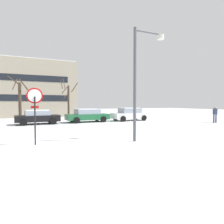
% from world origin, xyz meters
% --- Properties ---
extents(ground_plane, '(120.00, 120.00, 0.00)m').
position_xyz_m(ground_plane, '(0.00, 0.00, 0.00)').
color(ground_plane, white).
extents(road_surface, '(80.00, 8.91, 0.00)m').
position_xyz_m(road_surface, '(0.00, 3.45, 0.00)').
color(road_surface, silver).
rests_on(road_surface, ground).
extents(stop_sign, '(0.76, 0.16, 2.79)m').
position_xyz_m(stop_sign, '(-0.81, -1.57, 1.96)').
color(stop_sign, black).
rests_on(stop_sign, ground).
extents(street_lamp, '(1.92, 0.36, 6.04)m').
position_xyz_m(street_lamp, '(4.45, -2.69, 3.69)').
color(street_lamp, '#4C4F54').
rests_on(street_lamp, ground).
extents(parked_car_black, '(4.19, 2.27, 1.39)m').
position_xyz_m(parked_car_black, '(-0.03, 8.92, 0.72)').
color(parked_car_black, black).
rests_on(parked_car_black, ground).
extents(parked_car_green, '(4.67, 2.27, 1.45)m').
position_xyz_m(parked_car_green, '(5.11, 9.09, 0.74)').
color(parked_car_green, '#1E6038').
rests_on(parked_car_green, ground).
extents(parked_car_white, '(4.43, 2.17, 1.52)m').
position_xyz_m(parked_car_white, '(10.26, 8.83, 0.77)').
color(parked_car_white, white).
rests_on(parked_car_white, ground).
extents(pedestrian_crossing, '(0.56, 0.46, 1.72)m').
position_xyz_m(pedestrian_crossing, '(17.12, 2.79, 1.00)').
color(pedestrian_crossing, '#2D334C').
rests_on(pedestrian_crossing, ground).
extents(tree_far_left, '(2.16, 1.95, 4.99)m').
position_xyz_m(tree_far_left, '(-1.62, 12.13, 2.44)').
color(tree_far_left, '#423326').
rests_on(tree_far_left, ground).
extents(tree_far_mid, '(1.99, 1.90, 5.19)m').
position_xyz_m(tree_far_mid, '(3.90, 13.35, 2.52)').
color(tree_far_mid, '#423326').
rests_on(tree_far_mid, ground).
extents(building_far_left, '(14.94, 8.26, 8.52)m').
position_xyz_m(building_far_left, '(-1.01, 22.69, 4.26)').
color(building_far_left, '#9E937F').
rests_on(building_far_left, ground).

